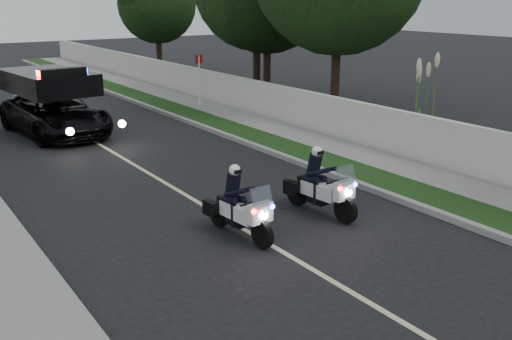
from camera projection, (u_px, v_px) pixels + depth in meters
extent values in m
plane|color=black|center=(307.00, 267.00, 10.99)|extent=(120.00, 120.00, 0.00)
cube|color=gray|center=(223.00, 134.00, 21.12)|extent=(0.20, 60.00, 0.15)
cube|color=#193814|center=(240.00, 132.00, 21.50)|extent=(1.20, 60.00, 0.16)
cube|color=gray|center=(269.00, 127.00, 22.19)|extent=(1.40, 60.00, 0.16)
cube|color=beige|center=(290.00, 107.00, 22.53)|extent=(0.22, 60.00, 1.50)
cube|color=#BFB78C|center=(113.00, 152.00, 18.96)|extent=(0.12, 50.00, 0.01)
imported|color=black|center=(57.00, 134.00, 21.47)|extent=(3.09, 5.69, 2.65)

